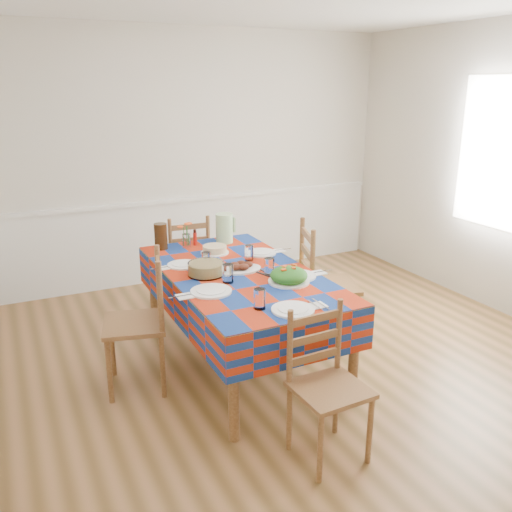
# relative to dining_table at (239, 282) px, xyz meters

# --- Properties ---
(room) EXTENTS (4.58, 5.08, 2.78)m
(room) POSITION_rel_dining_table_xyz_m (0.45, -0.38, 0.67)
(room) COLOR brown
(room) RESTS_ON ground
(wainscot) EXTENTS (4.41, 0.06, 0.92)m
(wainscot) POSITION_rel_dining_table_xyz_m (0.45, 2.10, -0.19)
(wainscot) COLOR white
(wainscot) RESTS_ON room
(window_right) EXTENTS (0.00, 1.40, 1.40)m
(window_right) POSITION_rel_dining_table_xyz_m (2.68, -0.08, 0.82)
(window_right) COLOR white
(window_right) RESTS_ON room
(dining_table) EXTENTS (1.05, 1.95, 0.76)m
(dining_table) POSITION_rel_dining_table_xyz_m (0.00, 0.00, 0.00)
(dining_table) COLOR brown
(dining_table) RESTS_ON room
(setting_near_head) EXTENTS (0.45, 0.30, 0.13)m
(setting_near_head) POSITION_rel_dining_table_xyz_m (-0.05, -0.77, 0.11)
(setting_near_head) COLOR white
(setting_near_head) RESTS_ON dining_table
(setting_left_near) EXTENTS (0.52, 0.31, 0.14)m
(setting_left_near) POSITION_rel_dining_table_xyz_m (-0.29, -0.25, 0.11)
(setting_left_near) COLOR white
(setting_left_near) RESTS_ON dining_table
(setting_left_far) EXTENTS (0.45, 0.27, 0.12)m
(setting_left_far) POSITION_rel_dining_table_xyz_m (-0.29, 0.29, 0.11)
(setting_left_far) COLOR white
(setting_left_far) RESTS_ON dining_table
(setting_right_near) EXTENTS (0.52, 0.30, 0.13)m
(setting_right_near) POSITION_rel_dining_table_xyz_m (0.29, -0.24, 0.11)
(setting_right_near) COLOR white
(setting_right_near) RESTS_ON dining_table
(setting_right_far) EXTENTS (0.49, 0.28, 0.12)m
(setting_right_far) POSITION_rel_dining_table_xyz_m (0.30, 0.30, 0.11)
(setting_right_far) COLOR white
(setting_right_far) RESTS_ON dining_table
(meat_platter) EXTENTS (0.32, 0.23, 0.06)m
(meat_platter) POSITION_rel_dining_table_xyz_m (0.02, 0.03, 0.11)
(meat_platter) COLOR white
(meat_platter) RESTS_ON dining_table
(salad_platter) EXTENTS (0.30, 0.30, 0.13)m
(salad_platter) POSITION_rel_dining_table_xyz_m (0.23, -0.36, 0.13)
(salad_platter) COLOR white
(salad_platter) RESTS_ON dining_table
(pasta_bowl) EXTENTS (0.27, 0.27, 0.10)m
(pasta_bowl) POSITION_rel_dining_table_xyz_m (-0.25, 0.05, 0.13)
(pasta_bowl) COLOR white
(pasta_bowl) RESTS_ON dining_table
(cake) EXTENTS (0.24, 0.24, 0.07)m
(cake) POSITION_rel_dining_table_xyz_m (0.01, 0.53, 0.11)
(cake) COLOR white
(cake) RESTS_ON dining_table
(serving_utensils) EXTENTS (0.13, 0.28, 0.01)m
(serving_utensils) POSITION_rel_dining_table_xyz_m (0.15, -0.11, 0.09)
(serving_utensils) COLOR black
(serving_utensils) RESTS_ON dining_table
(flower_vase) EXTENTS (0.15, 0.12, 0.23)m
(flower_vase) POSITION_rel_dining_table_xyz_m (-0.15, 0.78, 0.18)
(flower_vase) COLOR white
(flower_vase) RESTS_ON dining_table
(hot_sauce) EXTENTS (0.03, 0.03, 0.14)m
(hot_sauce) POSITION_rel_dining_table_xyz_m (-0.06, 0.82, 0.15)
(hot_sauce) COLOR #B3180E
(hot_sauce) RESTS_ON dining_table
(green_pitcher) EXTENTS (0.15, 0.15, 0.26)m
(green_pitcher) POSITION_rel_dining_table_xyz_m (0.21, 0.79, 0.21)
(green_pitcher) COLOR #ACDD9C
(green_pitcher) RESTS_ON dining_table
(tea_pitcher) EXTENTS (0.11, 0.11, 0.22)m
(tea_pitcher) POSITION_rel_dining_table_xyz_m (-0.36, 0.84, 0.20)
(tea_pitcher) COLOR #321C0B
(tea_pitcher) RESTS_ON dining_table
(name_card) EXTENTS (0.07, 0.02, 0.02)m
(name_card) POSITION_rel_dining_table_xyz_m (0.02, -0.92, 0.09)
(name_card) COLOR white
(name_card) RESTS_ON dining_table
(chair_near) EXTENTS (0.42, 0.40, 0.91)m
(chair_near) POSITION_rel_dining_table_xyz_m (-0.00, -1.23, -0.23)
(chair_near) COLOR brown
(chair_near) RESTS_ON room
(chair_far) EXTENTS (0.46, 0.44, 0.95)m
(chair_far) POSITION_rel_dining_table_xyz_m (-0.00, 1.23, -0.21)
(chair_far) COLOR brown
(chair_far) RESTS_ON room
(chair_left) EXTENTS (0.52, 0.54, 1.01)m
(chair_left) POSITION_rel_dining_table_xyz_m (-0.78, -0.01, -0.18)
(chair_left) COLOR brown
(chair_left) RESTS_ON room
(chair_right) EXTENTS (0.57, 0.58, 1.05)m
(chair_right) POSITION_rel_dining_table_xyz_m (0.78, 0.02, -0.16)
(chair_right) COLOR brown
(chair_right) RESTS_ON room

